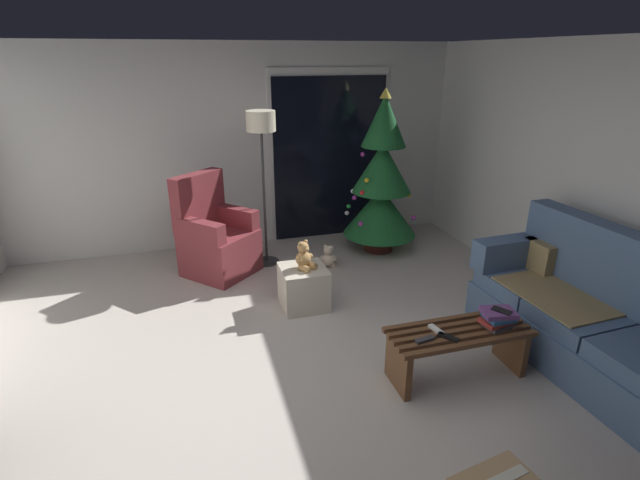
{
  "coord_description": "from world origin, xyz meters",
  "views": [
    {
      "loc": [
        -0.67,
        -2.98,
        2.35
      ],
      "look_at": [
        0.4,
        0.7,
        0.85
      ],
      "focal_mm": 26.71,
      "sensor_mm": 36.0,
      "label": 1
    }
  ],
  "objects_px": {
    "couch": "(589,316)",
    "ottoman": "(304,287)",
    "teddy_bear_honey": "(304,257)",
    "book_stack": "(498,318)",
    "remote_black": "(448,337)",
    "coffee_table": "(458,345)",
    "remote_graphite": "(425,340)",
    "cell_phone": "(502,311)",
    "armchair": "(216,239)",
    "christmas_tree": "(381,183)",
    "remote_white": "(437,330)",
    "floor_lamp": "(261,137)",
    "teddy_bear_cream_by_tree": "(328,258)"
  },
  "relations": [
    {
      "from": "cell_phone",
      "to": "armchair",
      "type": "xyz_separation_m",
      "value": [
        -1.92,
        2.51,
        -0.16
      ]
    },
    {
      "from": "cell_phone",
      "to": "armchair",
      "type": "bearing_deg",
      "value": 95.01
    },
    {
      "from": "remote_black",
      "to": "floor_lamp",
      "type": "relative_size",
      "value": 0.09
    },
    {
      "from": "remote_white",
      "to": "remote_black",
      "type": "height_order",
      "value": "same"
    },
    {
      "from": "coffee_table",
      "to": "floor_lamp",
      "type": "height_order",
      "value": "floor_lamp"
    },
    {
      "from": "ottoman",
      "to": "coffee_table",
      "type": "bearing_deg",
      "value": -58.43
    },
    {
      "from": "remote_white",
      "to": "teddy_bear_honey",
      "type": "xyz_separation_m",
      "value": [
        -0.67,
        1.36,
        0.11
      ]
    },
    {
      "from": "remote_white",
      "to": "remote_graphite",
      "type": "xyz_separation_m",
      "value": [
        -0.15,
        -0.09,
        0.0
      ]
    },
    {
      "from": "remote_black",
      "to": "teddy_bear_cream_by_tree",
      "type": "bearing_deg",
      "value": -120.94
    },
    {
      "from": "coffee_table",
      "to": "ottoman",
      "type": "height_order",
      "value": "ottoman"
    },
    {
      "from": "remote_black",
      "to": "cell_phone",
      "type": "relative_size",
      "value": 1.08
    },
    {
      "from": "couch",
      "to": "armchair",
      "type": "distance_m",
      "value": 3.73
    },
    {
      "from": "remote_black",
      "to": "ottoman",
      "type": "height_order",
      "value": "remote_black"
    },
    {
      "from": "cell_phone",
      "to": "ottoman",
      "type": "xyz_separation_m",
      "value": [
        -1.17,
        1.45,
        -0.35
      ]
    },
    {
      "from": "floor_lamp",
      "to": "book_stack",
      "type": "bearing_deg",
      "value": -63.13
    },
    {
      "from": "book_stack",
      "to": "floor_lamp",
      "type": "height_order",
      "value": "floor_lamp"
    },
    {
      "from": "christmas_tree",
      "to": "remote_black",
      "type": "bearing_deg",
      "value": -102.24
    },
    {
      "from": "remote_white",
      "to": "floor_lamp",
      "type": "distance_m",
      "value": 2.87
    },
    {
      "from": "remote_graphite",
      "to": "armchair",
      "type": "height_order",
      "value": "armchair"
    },
    {
      "from": "floor_lamp",
      "to": "ottoman",
      "type": "height_order",
      "value": "floor_lamp"
    },
    {
      "from": "coffee_table",
      "to": "book_stack",
      "type": "height_order",
      "value": "book_stack"
    },
    {
      "from": "couch",
      "to": "book_stack",
      "type": "xyz_separation_m",
      "value": [
        -0.82,
        0.05,
        0.09
      ]
    },
    {
      "from": "remote_black",
      "to": "remote_graphite",
      "type": "xyz_separation_m",
      "value": [
        -0.18,
        0.02,
        0.0
      ]
    },
    {
      "from": "armchair",
      "to": "coffee_table",
      "type": "bearing_deg",
      "value": -56.81
    },
    {
      "from": "ottoman",
      "to": "book_stack",
      "type": "bearing_deg",
      "value": -51.37
    },
    {
      "from": "remote_graphite",
      "to": "ottoman",
      "type": "xyz_separation_m",
      "value": [
        -0.53,
        1.46,
        -0.22
      ]
    },
    {
      "from": "book_stack",
      "to": "couch",
      "type": "bearing_deg",
      "value": -3.72
    },
    {
      "from": "remote_graphite",
      "to": "ottoman",
      "type": "bearing_deg",
      "value": -169.6
    },
    {
      "from": "book_stack",
      "to": "teddy_bear_honey",
      "type": "distance_m",
      "value": 1.83
    },
    {
      "from": "remote_graphite",
      "to": "cell_phone",
      "type": "xyz_separation_m",
      "value": [
        0.63,
        0.01,
        0.13
      ]
    },
    {
      "from": "cell_phone",
      "to": "couch",
      "type": "bearing_deg",
      "value": -35.13
    },
    {
      "from": "couch",
      "to": "floor_lamp",
      "type": "height_order",
      "value": "floor_lamp"
    },
    {
      "from": "remote_black",
      "to": "coffee_table",
      "type": "bearing_deg",
      "value": 173.57
    },
    {
      "from": "christmas_tree",
      "to": "remote_white",
      "type": "bearing_deg",
      "value": -103.49
    },
    {
      "from": "ottoman",
      "to": "floor_lamp",
      "type": "bearing_deg",
      "value": 98.08
    },
    {
      "from": "couch",
      "to": "coffee_table",
      "type": "distance_m",
      "value": 1.12
    },
    {
      "from": "couch",
      "to": "ottoman",
      "type": "xyz_separation_m",
      "value": [
        -1.97,
        1.49,
        -0.19
      ]
    },
    {
      "from": "remote_white",
      "to": "remote_black",
      "type": "distance_m",
      "value": 0.12
    },
    {
      "from": "book_stack",
      "to": "armchair",
      "type": "xyz_separation_m",
      "value": [
        -1.9,
        2.5,
        -0.09
      ]
    },
    {
      "from": "remote_white",
      "to": "ottoman",
      "type": "bearing_deg",
      "value": -73.6
    },
    {
      "from": "remote_white",
      "to": "cell_phone",
      "type": "xyz_separation_m",
      "value": [
        0.49,
        -0.08,
        0.13
      ]
    },
    {
      "from": "armchair",
      "to": "floor_lamp",
      "type": "xyz_separation_m",
      "value": [
        0.59,
        0.09,
        1.1
      ]
    },
    {
      "from": "remote_graphite",
      "to": "christmas_tree",
      "type": "height_order",
      "value": "christmas_tree"
    },
    {
      "from": "christmas_tree",
      "to": "armchair",
      "type": "relative_size",
      "value": 1.77
    },
    {
      "from": "couch",
      "to": "remote_white",
      "type": "distance_m",
      "value": 1.3
    },
    {
      "from": "remote_white",
      "to": "remote_graphite",
      "type": "distance_m",
      "value": 0.17
    },
    {
      "from": "cell_phone",
      "to": "remote_white",
      "type": "bearing_deg",
      "value": 138.21
    },
    {
      "from": "ottoman",
      "to": "teddy_bear_honey",
      "type": "height_order",
      "value": "teddy_bear_honey"
    },
    {
      "from": "remote_white",
      "to": "ottoman",
      "type": "height_order",
      "value": "remote_white"
    },
    {
      "from": "coffee_table",
      "to": "teddy_bear_honey",
      "type": "distance_m",
      "value": 1.65
    }
  ]
}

